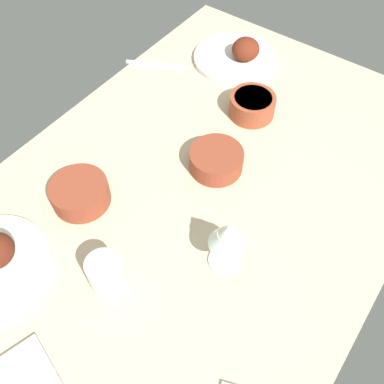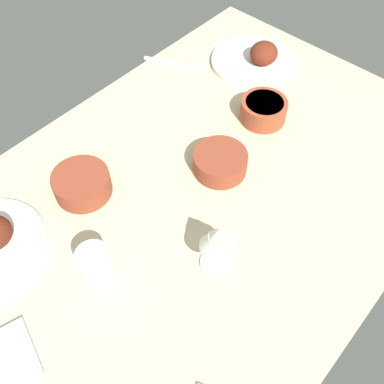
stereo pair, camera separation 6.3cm
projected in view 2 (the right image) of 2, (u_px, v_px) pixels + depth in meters
The scene contains 8 objects.
dining_table at pixel (192, 202), 104.61cm from camera, with size 140.00×90.00×4.00cm, color #C6B28E.
plate_center_main at pixel (256, 59), 131.11cm from camera, with size 24.95×24.95×7.94cm.
bowl_onions at pixel (264, 110), 116.24cm from camera, with size 12.35×12.35×5.88cm.
bowl_pasta at pixel (220, 162), 105.81cm from camera, with size 13.26×13.26×5.25cm.
bowl_potatoes at pixel (82, 183), 101.62cm from camera, with size 13.50×13.50×5.55cm.
wine_glass at pixel (219, 240), 84.66cm from camera, with size 7.60×7.60×14.00cm.
water_tumbler at pixel (96, 265), 87.38cm from camera, with size 6.98×6.98×8.97cm, color silver.
fork_loose at pixel (172, 63), 132.60cm from camera, with size 17.98×0.90×0.80cm, color silver.
Camera 2 is at (-44.82, -40.42, 87.48)cm, focal length 40.76 mm.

